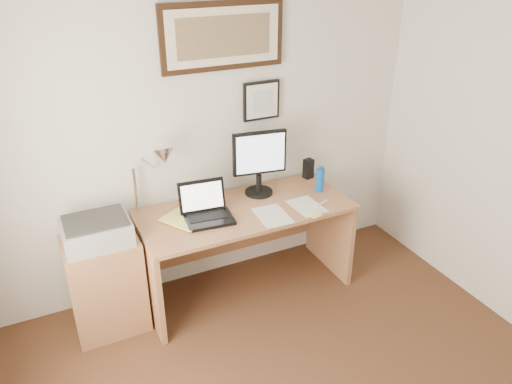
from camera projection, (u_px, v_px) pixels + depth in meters
wall_back at (206, 133)px, 3.75m from camera, size 3.50×0.02×2.50m
side_cabinet at (106, 284)px, 3.54m from camera, size 0.50×0.40×0.73m
water_bottle at (320, 180)px, 3.96m from camera, size 0.07×0.07×0.19m
bottle_cap at (321, 168)px, 3.91m from camera, size 0.03×0.03×0.02m
speaker at (308, 169)px, 4.18m from camera, size 0.08×0.08×0.17m
paper_sheet_a at (272, 216)px, 3.64m from camera, size 0.24×0.32×0.00m
paper_sheet_b at (307, 206)px, 3.76m from camera, size 0.22×0.31×0.00m
sticky_pad at (315, 215)px, 3.64m from camera, size 0.09×0.09×0.01m
marker_pen at (322, 204)px, 3.79m from camera, size 0.14×0.06×0.02m
book at (174, 227)px, 3.48m from camera, size 0.34×0.37×0.02m
desk at (241, 230)px, 3.92m from camera, size 1.60×0.70×0.75m
laptop at (206, 211)px, 3.59m from camera, size 0.36×0.33×0.26m
lcd_monitor at (259, 160)px, 3.83m from camera, size 0.42×0.22×0.52m
printer at (97, 231)px, 3.32m from camera, size 0.44×0.34×0.18m
desk_lamp at (161, 159)px, 3.47m from camera, size 0.29×0.27×0.53m
picture_large at (223, 36)px, 3.47m from camera, size 0.92×0.04×0.47m
picture_small at (261, 101)px, 3.81m from camera, size 0.30×0.03×0.30m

